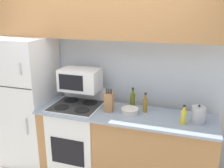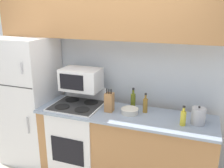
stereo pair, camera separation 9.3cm
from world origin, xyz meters
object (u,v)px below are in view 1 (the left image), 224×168
microwave (80,79)px  kettle (198,115)px  bottle_olive_oil (133,100)px  bowl (130,111)px  knife_block (109,102)px  bottle_cooking_spray (184,117)px  stove (78,138)px  bottle_vinegar (145,104)px  refrigerator (28,102)px

microwave → kettle: size_ratio=2.42×
microwave → bottle_olive_oil: bearing=5.7°
bowl → bottle_olive_oil: size_ratio=0.80×
knife_block → bottle_cooking_spray: 0.87m
microwave → bowl: microwave is taller
stove → bottle_vinegar: 1.01m
knife_block → kettle: size_ratio=1.38×
microwave → kettle: microwave is taller
bottle_olive_oil → bottle_vinegar: (0.17, -0.08, -0.01)m
microwave → bottle_olive_oil: microwave is taller
refrigerator → stove: 0.87m
knife_block → bottle_olive_oil: 0.31m
microwave → bottle_cooking_spray: (1.30, -0.21, -0.24)m
knife_block → bottle_cooking_spray: (0.87, -0.09, -0.03)m
refrigerator → bowl: refrigerator is taller
bottle_olive_oil → kettle: (0.78, -0.19, -0.01)m
knife_block → bowl: bearing=2.6°
kettle → microwave: bearing=175.1°
stove → bowl: bearing=0.4°
stove → bottle_cooking_spray: (1.31, -0.09, 0.53)m
bowl → bottle_olive_oil: bottle_olive_oil is taller
stove → bowl: stove is taller
stove → knife_block: 0.71m
kettle → stove: bearing=179.9°
bottle_cooking_spray → knife_block: bearing=174.4°
bottle_cooking_spray → bottle_vinegar: bottle_vinegar is taller
knife_block → microwave: bearing=163.5°
refrigerator → stove: bearing=-4.6°
bottle_cooking_spray → bottle_vinegar: size_ratio=0.92×
bottle_olive_oil → kettle: bottle_olive_oil is taller
stove → knife_block: knife_block is taller
knife_block → stove: bearing=179.2°
refrigerator → stove: refrigerator is taller
refrigerator → kettle: (2.23, -0.06, 0.14)m
bottle_cooking_spray → bottle_olive_oil: size_ratio=0.85×
stove → refrigerator: bearing=175.4°
refrigerator → bowl: bearing=-2.2°
microwave → bowl: (0.69, -0.12, -0.29)m
bottle_vinegar → microwave: bearing=179.1°
bottle_cooking_spray → bottle_vinegar: 0.49m
microwave → bowl: size_ratio=2.40×
refrigerator → knife_block: size_ratio=6.17×
knife_block → kettle: bearing=0.3°
refrigerator → knife_block: refrigerator is taller
microwave → bottle_vinegar: microwave is taller
microwave → bottle_vinegar: 0.88m
stove → bowl: (0.69, 0.01, 0.48)m
refrigerator → kettle: bearing=-1.7°
refrigerator → bottle_vinegar: refrigerator is taller
refrigerator → knife_block: (1.22, -0.07, 0.17)m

